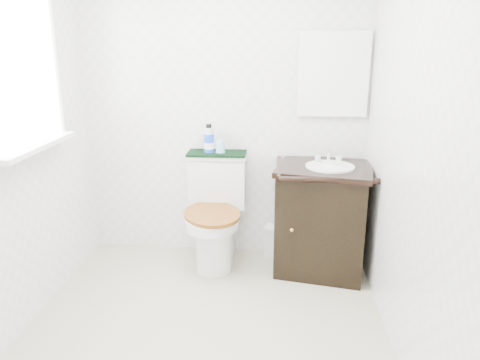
# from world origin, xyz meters

# --- Properties ---
(floor) EXTENTS (2.40, 2.40, 0.00)m
(floor) POSITION_xyz_m (0.00, 0.00, 0.00)
(floor) COLOR beige
(floor) RESTS_ON ground
(wall_back) EXTENTS (2.40, 0.00, 2.40)m
(wall_back) POSITION_xyz_m (0.00, 1.20, 1.20)
(wall_back) COLOR white
(wall_back) RESTS_ON ground
(wall_front) EXTENTS (2.40, 0.00, 2.40)m
(wall_front) POSITION_xyz_m (0.00, -1.20, 1.20)
(wall_front) COLOR white
(wall_front) RESTS_ON ground
(wall_left) EXTENTS (0.00, 2.40, 2.40)m
(wall_left) POSITION_xyz_m (-1.10, 0.00, 1.20)
(wall_left) COLOR white
(wall_left) RESTS_ON ground
(wall_right) EXTENTS (0.00, 2.40, 2.40)m
(wall_right) POSITION_xyz_m (1.10, 0.00, 1.20)
(wall_right) COLOR white
(wall_right) RESTS_ON ground
(window) EXTENTS (0.02, 0.70, 0.90)m
(window) POSITION_xyz_m (-1.07, 0.25, 1.55)
(window) COLOR white
(window) RESTS_ON wall_left
(mirror) EXTENTS (0.50, 0.02, 0.60)m
(mirror) POSITION_xyz_m (0.82, 1.18, 1.45)
(mirror) COLOR silver
(mirror) RESTS_ON wall_back
(toilet) EXTENTS (0.51, 0.69, 0.85)m
(toilet) POSITION_xyz_m (-0.05, 0.97, 0.37)
(toilet) COLOR white
(toilet) RESTS_ON floor
(vanity) EXTENTS (0.76, 0.69, 0.92)m
(vanity) POSITION_xyz_m (0.77, 0.90, 0.43)
(vanity) COLOR black
(vanity) RESTS_ON floor
(trash_bin) EXTENTS (0.21, 0.18, 0.26)m
(trash_bin) POSITION_xyz_m (0.42, 1.10, 0.13)
(trash_bin) COLOR silver
(trash_bin) RESTS_ON floor
(towel) EXTENTS (0.45, 0.22, 0.02)m
(towel) POSITION_xyz_m (-0.05, 1.09, 0.86)
(towel) COLOR black
(towel) RESTS_ON toilet
(mouthwash_bottle) EXTENTS (0.08, 0.08, 0.22)m
(mouthwash_bottle) POSITION_xyz_m (-0.11, 1.08, 0.96)
(mouthwash_bottle) COLOR blue
(mouthwash_bottle) RESTS_ON towel
(cup) EXTENTS (0.07, 0.07, 0.09)m
(cup) POSITION_xyz_m (-0.02, 1.08, 0.91)
(cup) COLOR #91CAED
(cup) RESTS_ON towel
(soap_bar) EXTENTS (0.06, 0.04, 0.02)m
(soap_bar) POSITION_xyz_m (0.73, 0.99, 0.83)
(soap_bar) COLOR #176971
(soap_bar) RESTS_ON vanity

